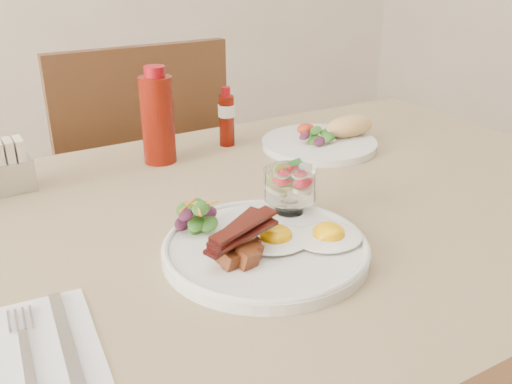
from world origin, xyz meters
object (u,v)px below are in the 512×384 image
Objects in this scene: table at (267,262)px; ketchup_bottle at (158,118)px; second_plate at (326,138)px; main_plate at (266,250)px; hot_sauce_bottle at (227,117)px; chair_far at (136,196)px; sugar_caddy at (2,170)px; fruit_cup at (290,184)px.

ketchup_bottle is (-0.06, 0.30, 0.17)m from table.
table is 5.19× the size of second_plate.
table is 7.26× the size of ketchup_bottle.
main_plate is 1.53× the size of ketchup_bottle.
chair_far is at bearing 105.94° from hot_sauce_bottle.
second_plate is 0.62m from sugar_caddy.
ketchup_bottle reaches higher than chair_far.
second_plate reaches higher than main_plate.
main_plate is at bearing -122.33° from table.
chair_far is at bearing 80.98° from ketchup_bottle.
chair_far is at bearing 90.00° from table.
chair_far is 0.57m from sugar_caddy.
main_plate reaches higher than table.
fruit_cup is 0.36m from second_plate.
main_plate is 2.87× the size of sugar_caddy.
chair_far is at bearing 91.26° from fruit_cup.
table is 4.75× the size of main_plate.
main_plate is 2.29× the size of hot_sauce_bottle.
table is 16.61× the size of fruit_cup.
table is 0.68m from chair_far.
table is at bearing -90.00° from chair_far.
chair_far is 0.81m from main_plate.
fruit_cup is at bearing -135.82° from second_plate.
ketchup_bottle is at bearing 0.65° from sugar_caddy.
second_plate reaches higher than table.
ketchup_bottle reaches higher than hot_sauce_bottle.
sugar_caddy is at bearing -179.37° from ketchup_bottle.
hot_sauce_bottle is at bearing 73.01° from table.
second_plate is at bearing -58.93° from chair_far.
chair_far reaches higher than second_plate.
table is at bearing -106.99° from hot_sauce_bottle.
hot_sauce_bottle is at bearing 68.78° from main_plate.
second_plate is at bearing 37.83° from table.
hot_sauce_bottle is (0.10, 0.32, 0.15)m from table.
sugar_caddy is (-0.27, 0.41, 0.03)m from main_plate.
fruit_cup is at bearing -102.96° from hot_sauce_bottle.
chair_far is 11.62× the size of fruit_cup.
table is 0.15m from fruit_cup.
ketchup_bottle is at bearing 102.18° from fruit_cup.
second_plate is (0.34, 0.32, 0.01)m from main_plate.
chair_far is at bearing 121.07° from second_plate.
sugar_caddy is (-0.28, -0.00, -0.05)m from ketchup_bottle.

